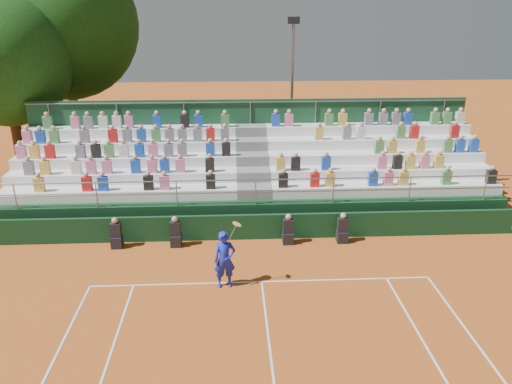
{
  "coord_description": "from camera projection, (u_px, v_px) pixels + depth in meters",
  "views": [
    {
      "loc": [
        -0.93,
        -14.06,
        8.41
      ],
      "look_at": [
        0.0,
        3.5,
        1.8
      ],
      "focal_mm": 35.0,
      "sensor_mm": 36.0,
      "label": 1
    }
  ],
  "objects": [
    {
      "name": "floodlight_mast",
      "position": [
        292.0,
        82.0,
        26.21
      ],
      "size": [
        0.6,
        0.25,
        7.86
      ],
      "color": "gray",
      "rests_on": "ground"
    },
    {
      "name": "tree_west",
      "position": [
        4.0,
        59.0,
        23.57
      ],
      "size": [
        6.35,
        6.35,
        9.19
      ],
      "color": "#382414",
      "rests_on": "ground"
    },
    {
      "name": "ground",
      "position": [
        262.0,
        282.0,
        16.15
      ],
      "size": [
        90.0,
        90.0,
        0.0
      ],
      "primitive_type": "plane",
      "color": "#B8571E",
      "rests_on": "ground"
    },
    {
      "name": "courtside_wall",
      "position": [
        256.0,
        227.0,
        18.96
      ],
      "size": [
        20.0,
        0.15,
        1.0
      ],
      "primitive_type": "cube",
      "color": "black",
      "rests_on": "ground"
    },
    {
      "name": "tennis_player",
      "position": [
        225.0,
        260.0,
        15.59
      ],
      "size": [
        0.91,
        0.56,
        2.22
      ],
      "color": "#1726B1",
      "rests_on": "ground"
    },
    {
      "name": "line_officials",
      "position": [
        231.0,
        233.0,
        18.5
      ],
      "size": [
        8.79,
        0.4,
        1.19
      ],
      "color": "black",
      "rests_on": "ground"
    },
    {
      "name": "grandstand",
      "position": [
        252.0,
        184.0,
        21.78
      ],
      "size": [
        20.0,
        5.2,
        4.4
      ],
      "color": "black",
      "rests_on": "ground"
    },
    {
      "name": "tree_east",
      "position": [
        63.0,
        25.0,
        26.14
      ],
      "size": [
        7.79,
        7.79,
        11.33
      ],
      "color": "#382414",
      "rests_on": "ground"
    }
  ]
}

